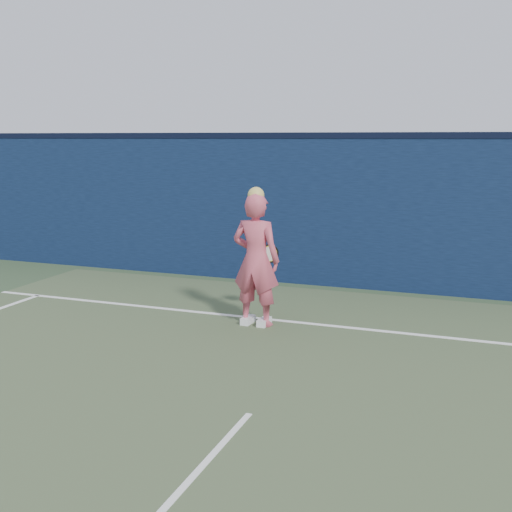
% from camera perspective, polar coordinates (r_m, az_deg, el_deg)
% --- Properties ---
extents(ground, '(80.00, 80.00, 0.00)m').
position_cam_1_polar(ground, '(5.27, -4.70, -18.13)').
color(ground, '#2F452A').
rests_on(ground, ground).
extents(backstop_wall, '(24.00, 0.40, 2.50)m').
position_cam_1_polar(backstop_wall, '(10.93, 9.77, 3.69)').
color(backstop_wall, '#0B1832').
rests_on(backstop_wall, ground).
extents(wall_cap, '(24.00, 0.42, 0.10)m').
position_cam_1_polar(wall_cap, '(10.86, 9.99, 10.52)').
color(wall_cap, black).
rests_on(wall_cap, backstop_wall).
extents(player, '(0.67, 0.45, 1.88)m').
position_cam_1_polar(player, '(8.59, 0.00, -0.32)').
color(player, '#CB4F63').
rests_on(player, ground).
extents(racket, '(0.49, 0.23, 0.27)m').
position_cam_1_polar(racket, '(9.05, 1.05, 0.16)').
color(racket, black).
rests_on(racket, ground).
extents(court_lines, '(11.00, 12.04, 0.01)m').
position_cam_1_polar(court_lines, '(5.00, -6.39, -19.66)').
color(court_lines, white).
rests_on(court_lines, court_surface).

